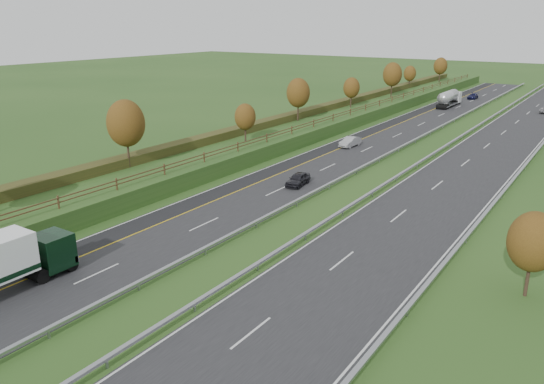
{
  "coord_description": "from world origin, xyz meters",
  "views": [
    {
      "loc": [
        31.52,
        -11.12,
        17.68
      ],
      "look_at": [
        4.81,
        28.87,
        2.2
      ],
      "focal_mm": 35.0,
      "sensor_mm": 36.0,
      "label": 1
    }
  ],
  "objects_px": {
    "road_tanker": "(449,98)",
    "car_dark_near": "(298,179)",
    "car_small_far": "(473,96)",
    "car_silver_mid": "(350,142)"
  },
  "relations": [
    {
      "from": "car_dark_near",
      "to": "car_silver_mid",
      "type": "distance_m",
      "value": 21.38
    },
    {
      "from": "car_silver_mid",
      "to": "car_small_far",
      "type": "height_order",
      "value": "car_silver_mid"
    },
    {
      "from": "car_silver_mid",
      "to": "car_small_far",
      "type": "bearing_deg",
      "value": 91.26
    },
    {
      "from": "road_tanker",
      "to": "car_small_far",
      "type": "height_order",
      "value": "road_tanker"
    },
    {
      "from": "car_dark_near",
      "to": "car_small_far",
      "type": "xyz_separation_m",
      "value": [
        -1.5,
        83.71,
        -0.06
      ]
    },
    {
      "from": "road_tanker",
      "to": "car_dark_near",
      "type": "bearing_deg",
      "value": -87.61
    },
    {
      "from": "road_tanker",
      "to": "car_small_far",
      "type": "xyz_separation_m",
      "value": [
        1.36,
        15.12,
        -1.18
      ]
    },
    {
      "from": "car_silver_mid",
      "to": "road_tanker",
      "type": "bearing_deg",
      "value": 92.27
    },
    {
      "from": "car_dark_near",
      "to": "car_silver_mid",
      "type": "xyz_separation_m",
      "value": [
        -3.67,
        21.06,
        0.02
      ]
    },
    {
      "from": "road_tanker",
      "to": "car_dark_near",
      "type": "xyz_separation_m",
      "value": [
        2.86,
        -68.59,
        -1.12
      ]
    }
  ]
}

